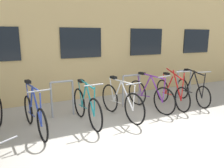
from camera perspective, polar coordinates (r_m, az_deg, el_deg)
The scene contains 9 objects.
ground_plane at distance 4.49m, azimuth 5.75°, elevation -14.13°, with size 42.00×42.00×0.00m, color #9E998E.
storefront_building at distance 9.55m, azimuth -13.43°, elevation 19.45°, with size 28.00×5.29×6.43m.
bike_rack at distance 5.92m, azimuth -3.32°, elevation -1.76°, with size 6.59×0.05×0.92m.
bicycle_blue at distance 4.98m, azimuth -19.48°, elevation -7.32°, with size 0.44×1.75×1.07m.
bicycle_black at distance 7.11m, azimuth 20.09°, elevation -1.60°, with size 0.48×1.67×1.05m.
bicycle_white at distance 5.49m, azimuth 2.37°, elevation -4.56°, with size 0.44×1.80×1.01m.
bicycle_purple at distance 6.16m, azimuth 9.77°, elevation -2.85°, with size 0.48×1.76×1.02m.
bicycle_red at distance 6.58m, azimuth 15.24°, elevation -2.25°, with size 0.44×1.71×1.11m.
bicycle_teal at distance 5.16m, azimuth -6.64°, elevation -5.82°, with size 0.44×1.72×1.03m.
Camera 1 is at (-2.13, -3.41, 2.01)m, focal length 35.25 mm.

